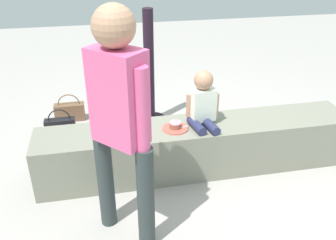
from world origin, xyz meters
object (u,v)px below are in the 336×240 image
at_px(gift_bag, 112,125).
at_px(cake_plate, 175,127).
at_px(water_bottle_far_side, 102,145).
at_px(handbag_black_leather, 61,129).
at_px(handbag_brown_canvas, 70,111).
at_px(adult_standing, 120,112).
at_px(water_bottle_near_gift, 199,109).
at_px(party_cup_red, 240,123).
at_px(child_seated, 203,102).

bearing_deg(gift_bag, cake_plate, -56.10).
bearing_deg(gift_bag, water_bottle_far_side, -110.05).
height_order(water_bottle_far_side, handbag_black_leather, handbag_black_leather).
bearing_deg(handbag_brown_canvas, adult_standing, -76.17).
height_order(gift_bag, handbag_black_leather, handbag_black_leather).
height_order(adult_standing, handbag_brown_canvas, adult_standing).
relative_size(cake_plate, water_bottle_near_gift, 0.95).
height_order(cake_plate, water_bottle_far_side, cake_plate).
bearing_deg(gift_bag, handbag_black_leather, 176.60).
height_order(water_bottle_near_gift, handbag_black_leather, handbag_black_leather).
bearing_deg(adult_standing, party_cup_red, 43.88).
height_order(handbag_black_leather, handbag_brown_canvas, handbag_black_leather).
height_order(adult_standing, water_bottle_far_side, adult_standing).
xyz_separation_m(party_cup_red, handbag_brown_canvas, (-1.85, 0.57, 0.06)).
height_order(child_seated, water_bottle_far_side, child_seated).
relative_size(adult_standing, cake_plate, 7.20).
height_order(adult_standing, gift_bag, adult_standing).
bearing_deg(gift_bag, adult_standing, -89.24).
xyz_separation_m(child_seated, gift_bag, (-0.76, 0.73, -0.53)).
bearing_deg(handbag_brown_canvas, water_bottle_near_gift, -8.77).
relative_size(water_bottle_near_gift, water_bottle_far_side, 1.09).
bearing_deg(water_bottle_near_gift, cake_plate, -116.76).
xyz_separation_m(gift_bag, party_cup_red, (1.41, -0.08, -0.08)).
distance_m(cake_plate, water_bottle_far_side, 0.86).
distance_m(adult_standing, cake_plate, 0.96).
bearing_deg(handbag_brown_canvas, handbag_black_leather, -98.77).
height_order(party_cup_red, handbag_brown_canvas, handbag_brown_canvas).
xyz_separation_m(party_cup_red, handbag_black_leather, (-1.92, 0.11, 0.08)).
distance_m(adult_standing, party_cup_red, 2.13).
distance_m(water_bottle_near_gift, handbag_black_leather, 1.57).
distance_m(party_cup_red, handbag_brown_canvas, 1.94).
relative_size(water_bottle_near_gift, handbag_black_leather, 0.66).
bearing_deg(handbag_black_leather, handbag_brown_canvas, 81.23).
relative_size(child_seated, adult_standing, 0.30).
relative_size(gift_bag, handbag_brown_canvas, 0.94).
bearing_deg(water_bottle_near_gift, gift_bag, -165.80).
height_order(gift_bag, handbag_brown_canvas, handbag_brown_canvas).
xyz_separation_m(adult_standing, party_cup_red, (1.39, 1.33, -0.92)).
xyz_separation_m(child_seated, cake_plate, (-0.24, -0.04, -0.19)).
xyz_separation_m(gift_bag, handbag_brown_canvas, (-0.45, 0.49, -0.03)).
xyz_separation_m(water_bottle_near_gift, handbag_black_leather, (-1.55, -0.23, 0.02)).
bearing_deg(water_bottle_far_side, handbag_brown_canvas, 112.74).
bearing_deg(handbag_black_leather, cake_plate, -37.58).
distance_m(adult_standing, water_bottle_near_gift, 2.14).
relative_size(party_cup_red, handbag_black_leather, 0.28).
distance_m(water_bottle_near_gift, party_cup_red, 0.51).
xyz_separation_m(child_seated, party_cup_red, (0.65, 0.65, -0.62)).
bearing_deg(cake_plate, handbag_brown_canvas, 127.53).
bearing_deg(child_seated, party_cup_red, 45.13).
height_order(child_seated, handbag_brown_canvas, child_seated).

